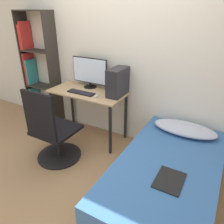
{
  "coord_description": "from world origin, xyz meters",
  "views": [
    {
      "loc": [
        1.43,
        -1.39,
        1.88
      ],
      "look_at": [
        0.28,
        0.65,
        0.75
      ],
      "focal_mm": 35.0,
      "sensor_mm": 36.0,
      "label": 1
    }
  ],
  "objects_px": {
    "keyboard": "(81,93)",
    "pc_tower": "(118,82)",
    "office_chair": "(53,136)",
    "monitor": "(90,72)",
    "bookshelf": "(37,70)",
    "bed": "(166,180)"
  },
  "relations": [
    {
      "from": "bed",
      "to": "bookshelf",
      "type": "bearing_deg",
      "value": 163.2
    },
    {
      "from": "office_chair",
      "to": "pc_tower",
      "type": "height_order",
      "value": "pc_tower"
    },
    {
      "from": "monitor",
      "to": "pc_tower",
      "type": "bearing_deg",
      "value": -9.97
    },
    {
      "from": "bookshelf",
      "to": "keyboard",
      "type": "relative_size",
      "value": 4.4
    },
    {
      "from": "office_chair",
      "to": "pc_tower",
      "type": "xyz_separation_m",
      "value": [
        0.51,
        0.81,
        0.58
      ]
    },
    {
      "from": "monitor",
      "to": "pc_tower",
      "type": "distance_m",
      "value": 0.54
    },
    {
      "from": "monitor",
      "to": "pc_tower",
      "type": "xyz_separation_m",
      "value": [
        0.53,
        -0.09,
        -0.05
      ]
    },
    {
      "from": "bed",
      "to": "keyboard",
      "type": "relative_size",
      "value": 4.4
    },
    {
      "from": "bookshelf",
      "to": "bed",
      "type": "height_order",
      "value": "bookshelf"
    },
    {
      "from": "office_chair",
      "to": "bed",
      "type": "xyz_separation_m",
      "value": [
        1.49,
        0.09,
        -0.14
      ]
    },
    {
      "from": "bookshelf",
      "to": "office_chair",
      "type": "relative_size",
      "value": 1.8
    },
    {
      "from": "bed",
      "to": "office_chair",
      "type": "bearing_deg",
      "value": -176.49
    },
    {
      "from": "office_chair",
      "to": "keyboard",
      "type": "relative_size",
      "value": 2.45
    },
    {
      "from": "monitor",
      "to": "bookshelf",
      "type": "bearing_deg",
      "value": -178.96
    },
    {
      "from": "office_chair",
      "to": "monitor",
      "type": "height_order",
      "value": "monitor"
    },
    {
      "from": "bookshelf",
      "to": "office_chair",
      "type": "distance_m",
      "value": 1.52
    },
    {
      "from": "office_chair",
      "to": "keyboard",
      "type": "height_order",
      "value": "office_chair"
    },
    {
      "from": "keyboard",
      "to": "pc_tower",
      "type": "xyz_separation_m",
      "value": [
        0.49,
        0.19,
        0.18
      ]
    },
    {
      "from": "keyboard",
      "to": "bed",
      "type": "bearing_deg",
      "value": -19.62
    },
    {
      "from": "bed",
      "to": "keyboard",
      "type": "height_order",
      "value": "keyboard"
    },
    {
      "from": "monitor",
      "to": "keyboard",
      "type": "height_order",
      "value": "monitor"
    },
    {
      "from": "bed",
      "to": "monitor",
      "type": "bearing_deg",
      "value": 151.69
    }
  ]
}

